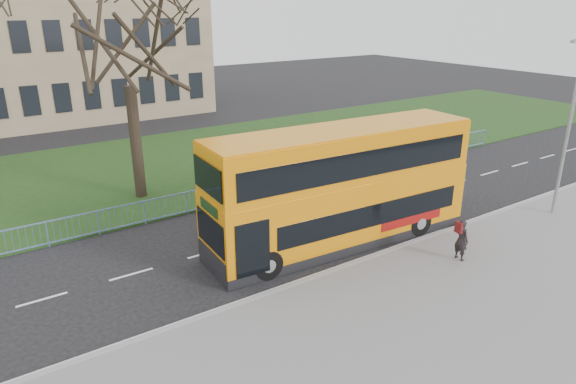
{
  "coord_description": "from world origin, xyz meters",
  "views": [
    {
      "loc": [
        -10.52,
        -14.25,
        9.24
      ],
      "look_at": [
        -0.14,
        1.0,
        2.43
      ],
      "focal_mm": 32.0,
      "sensor_mm": 36.0,
      "label": 1
    }
  ],
  "objects": [
    {
      "name": "pavement",
      "position": [
        0.0,
        -6.75,
        0.06
      ],
      "size": [
        80.0,
        10.5,
        0.12
      ],
      "primitive_type": "cube",
      "color": "slate",
      "rests_on": "ground"
    },
    {
      "name": "ground",
      "position": [
        0.0,
        0.0,
        0.0
      ],
      "size": [
        120.0,
        120.0,
        0.0
      ],
      "primitive_type": "plane",
      "color": "black",
      "rests_on": "ground"
    },
    {
      "name": "civic_building",
      "position": [
        -5.0,
        35.0,
        7.0
      ],
      "size": [
        30.0,
        15.0,
        14.0
      ],
      "primitive_type": "cube",
      "color": "#7F6F50",
      "rests_on": "ground"
    },
    {
      "name": "kerb",
      "position": [
        0.0,
        -1.55,
        0.07
      ],
      "size": [
        80.0,
        0.2,
        0.14
      ],
      "primitive_type": "cube",
      "color": "gray",
      "rests_on": "ground"
    },
    {
      "name": "guard_railing",
      "position": [
        0.0,
        6.6,
        0.55
      ],
      "size": [
        40.0,
        0.12,
        1.1
      ],
      "primitive_type": null,
      "color": "#7594D1",
      "rests_on": "ground"
    },
    {
      "name": "pedestrian",
      "position": [
        4.6,
        -3.55,
        0.92
      ],
      "size": [
        0.41,
        0.6,
        1.6
      ],
      "primitive_type": "imported",
      "rotation": [
        0.0,
        0.0,
        1.53
      ],
      "color": "black",
      "rests_on": "pavement"
    },
    {
      "name": "bare_tree",
      "position": [
        -3.0,
        10.0,
        6.64
      ],
      "size": [
        9.19,
        9.19,
        13.13
      ],
      "primitive_type": null,
      "color": "black",
      "rests_on": "grass_verge"
    },
    {
      "name": "yellow_bus",
      "position": [
        2.0,
        0.39,
        2.51
      ],
      "size": [
        11.34,
        3.37,
        4.69
      ],
      "rotation": [
        0.0,
        0.0,
        -0.06
      ],
      "color": "orange",
      "rests_on": "ground"
    },
    {
      "name": "grass_verge",
      "position": [
        0.0,
        14.3,
        0.04
      ],
      "size": [
        80.0,
        15.4,
        0.08
      ],
      "primitive_type": "cube",
      "color": "#1A3312",
      "rests_on": "ground"
    },
    {
      "name": "street_lamp",
      "position": [
        11.87,
        -3.02,
        4.39
      ],
      "size": [
        1.64,
        0.43,
        7.79
      ],
      "rotation": [
        0.0,
        0.0,
        0.17
      ],
      "color": "gray",
      "rests_on": "pavement"
    }
  ]
}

